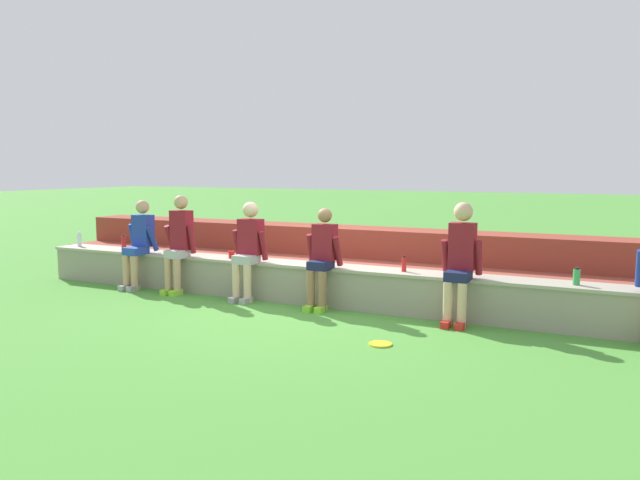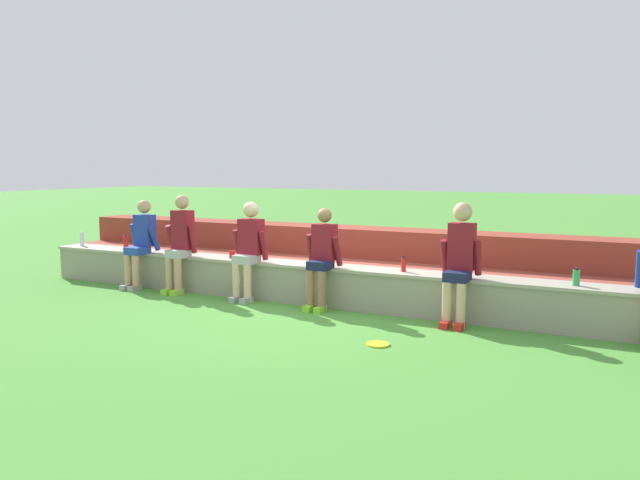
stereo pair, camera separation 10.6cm
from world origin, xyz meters
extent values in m
plane|color=#4C9338|center=(0.00, 0.00, 0.00)|extent=(80.00, 80.00, 0.00)
cube|color=gray|center=(0.00, 0.24, 0.27)|extent=(9.64, 0.47, 0.54)
cube|color=#ABA28E|center=(0.00, 0.24, 0.53)|extent=(9.68, 0.51, 0.04)
cube|color=#9D4637|center=(0.00, 1.15, 0.23)|extent=(10.92, 0.70, 0.46)
cube|color=brown|center=(0.00, 1.84, 0.46)|extent=(10.92, 0.70, 0.92)
cylinder|color=tan|center=(-3.08, -0.21, 0.27)|extent=(0.11, 0.11, 0.54)
cylinder|color=tan|center=(-2.92, -0.21, 0.27)|extent=(0.11, 0.11, 0.54)
cube|color=#99999E|center=(-3.08, -0.25, 0.04)|extent=(0.10, 0.22, 0.08)
cube|color=#99999E|center=(-2.92, -0.25, 0.04)|extent=(0.10, 0.22, 0.08)
cube|color=#2347B2|center=(-3.00, -0.08, 0.60)|extent=(0.27, 0.32, 0.12)
cube|color=#23389E|center=(-3.00, 0.10, 0.90)|extent=(0.30, 0.20, 0.50)
sphere|color=tan|center=(-3.00, 0.10, 1.27)|extent=(0.21, 0.21, 0.21)
cylinder|color=#23389E|center=(-3.20, 0.08, 0.79)|extent=(0.08, 0.15, 0.43)
cylinder|color=#23389E|center=(-2.80, 0.08, 0.79)|extent=(0.08, 0.24, 0.42)
cylinder|color=tan|center=(-2.29, -0.18, 0.27)|extent=(0.11, 0.11, 0.54)
cylinder|color=tan|center=(-2.12, -0.18, 0.27)|extent=(0.11, 0.11, 0.54)
cube|color=#8CD833|center=(-2.29, -0.22, 0.04)|extent=(0.10, 0.22, 0.08)
cube|color=#8CD833|center=(-2.12, -0.22, 0.04)|extent=(0.10, 0.22, 0.08)
cube|color=#B2B2B7|center=(-2.20, -0.07, 0.60)|extent=(0.27, 0.29, 0.12)
cube|color=maroon|center=(-2.20, 0.05, 0.95)|extent=(0.30, 0.20, 0.59)
sphere|color=tan|center=(-2.20, 0.05, 1.37)|extent=(0.21, 0.21, 0.21)
cylinder|color=maroon|center=(-2.41, 0.03, 0.82)|extent=(0.08, 0.24, 0.42)
cylinder|color=maroon|center=(-2.00, 0.03, 0.82)|extent=(0.08, 0.15, 0.43)
cylinder|color=beige|center=(-1.07, -0.19, 0.27)|extent=(0.11, 0.11, 0.54)
cylinder|color=beige|center=(-0.89, -0.19, 0.27)|extent=(0.11, 0.11, 0.54)
cube|color=#99999E|center=(-1.07, -0.23, 0.04)|extent=(0.10, 0.22, 0.08)
cube|color=#99999E|center=(-0.89, -0.23, 0.04)|extent=(0.10, 0.22, 0.08)
cube|color=#B2B2B7|center=(-0.98, -0.07, 0.60)|extent=(0.30, 0.30, 0.12)
cube|color=maroon|center=(-0.98, 0.06, 0.91)|extent=(0.34, 0.20, 0.51)
sphere|color=beige|center=(-0.98, 0.06, 1.29)|extent=(0.22, 0.22, 0.22)
cylinder|color=maroon|center=(-1.20, 0.04, 0.79)|extent=(0.08, 0.18, 0.43)
cylinder|color=maroon|center=(-0.76, 0.04, 0.79)|extent=(0.08, 0.18, 0.43)
cylinder|color=#996B4C|center=(0.12, -0.20, 0.27)|extent=(0.11, 0.11, 0.54)
cylinder|color=#996B4C|center=(0.28, -0.20, 0.27)|extent=(0.11, 0.11, 0.54)
cube|color=#8CD833|center=(0.12, -0.24, 0.04)|extent=(0.10, 0.22, 0.08)
cube|color=#8CD833|center=(0.28, -0.24, 0.04)|extent=(0.10, 0.22, 0.08)
cube|color=#191E47|center=(0.20, -0.08, 0.60)|extent=(0.27, 0.31, 0.12)
cube|color=maroon|center=(0.20, 0.05, 0.89)|extent=(0.30, 0.20, 0.48)
sphere|color=#996B4C|center=(0.20, 0.05, 1.25)|extent=(0.19, 0.19, 0.19)
cylinder|color=maroon|center=(0.00, 0.03, 0.79)|extent=(0.08, 0.17, 0.43)
cylinder|color=maroon|center=(0.40, 0.03, 0.79)|extent=(0.08, 0.23, 0.42)
cylinder|color=#DBAD89|center=(1.95, -0.23, 0.27)|extent=(0.11, 0.11, 0.54)
cylinder|color=#DBAD89|center=(2.12, -0.23, 0.27)|extent=(0.11, 0.11, 0.54)
cube|color=red|center=(1.95, -0.27, 0.04)|extent=(0.10, 0.22, 0.08)
cube|color=red|center=(2.12, -0.27, 0.04)|extent=(0.10, 0.22, 0.08)
cube|color=#191E47|center=(2.04, -0.09, 0.60)|extent=(0.28, 0.34, 0.12)
cube|color=maroon|center=(2.04, 0.09, 0.94)|extent=(0.31, 0.20, 0.57)
sphere|color=#DBAD89|center=(2.04, 0.09, 1.36)|extent=(0.23, 0.23, 0.23)
cylinder|color=maroon|center=(1.83, 0.07, 0.81)|extent=(0.08, 0.21, 0.42)
cylinder|color=maroon|center=(2.24, 0.07, 0.81)|extent=(0.08, 0.15, 0.43)
cylinder|color=#23389E|center=(3.96, 0.08, 0.81)|extent=(0.08, 0.19, 0.43)
cylinder|color=silver|center=(-4.54, 0.23, 0.66)|extent=(0.07, 0.07, 0.22)
cylinder|color=white|center=(-4.54, 0.23, 0.78)|extent=(0.04, 0.04, 0.02)
cylinder|color=green|center=(3.33, 0.21, 0.64)|extent=(0.08, 0.08, 0.18)
cylinder|color=black|center=(3.33, 0.21, 0.74)|extent=(0.05, 0.05, 0.02)
cylinder|color=red|center=(1.26, 0.21, 0.64)|extent=(0.06, 0.06, 0.18)
cylinder|color=black|center=(1.26, 0.21, 0.74)|extent=(0.04, 0.04, 0.02)
cylinder|color=red|center=(-3.52, 0.21, 0.66)|extent=(0.08, 0.08, 0.23)
cylinder|color=black|center=(-3.52, 0.21, 0.79)|extent=(0.05, 0.05, 0.02)
cylinder|color=red|center=(-1.41, 0.20, 0.60)|extent=(0.08, 0.08, 0.11)
cylinder|color=yellow|center=(1.50, -1.29, 0.01)|extent=(0.25, 0.25, 0.02)
camera|label=1|loc=(3.73, -7.32, 1.89)|focal=34.49mm
camera|label=2|loc=(3.82, -7.28, 1.89)|focal=34.49mm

